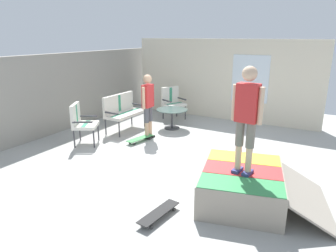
# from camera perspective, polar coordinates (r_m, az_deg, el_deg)

# --- Properties ---
(ground_plane) EXTENTS (12.00, 12.00, 0.10)m
(ground_plane) POSITION_cam_1_polar(r_m,az_deg,el_deg) (6.73, 2.51, -6.72)
(ground_plane) COLOR #A8A8A3
(back_wall_cinderblock) EXTENTS (9.00, 0.20, 2.14)m
(back_wall_cinderblock) POSITION_cam_1_polar(r_m,az_deg,el_deg) (8.89, -21.10, 5.48)
(back_wall_cinderblock) COLOR gray
(back_wall_cinderblock) RESTS_ON ground_plane
(house_facade) EXTENTS (0.23, 6.00, 2.50)m
(house_facade) POSITION_cam_1_polar(r_m,az_deg,el_deg) (9.97, 10.20, 8.50)
(house_facade) COLOR beige
(house_facade) RESTS_ON ground_plane
(skate_ramp) EXTENTS (2.00, 2.29, 0.55)m
(skate_ramp) POSITION_cam_1_polar(r_m,az_deg,el_deg) (5.21, 13.85, -10.63)
(skate_ramp) COLOR gray
(skate_ramp) RESTS_ON ground_plane
(patio_bench) EXTENTS (1.26, 0.57, 1.02)m
(patio_bench) POSITION_cam_1_polar(r_m,az_deg,el_deg) (8.73, -8.53, 3.18)
(patio_bench) COLOR #38383D
(patio_bench) RESTS_ON ground_plane
(patio_chair_near_house) EXTENTS (0.80, 0.77, 1.02)m
(patio_chair_near_house) POSITION_cam_1_polar(r_m,az_deg,el_deg) (9.85, 0.79, 4.88)
(patio_chair_near_house) COLOR #38383D
(patio_chair_near_house) RESTS_ON ground_plane
(patio_chair_by_wall) EXTENTS (0.81, 0.79, 1.02)m
(patio_chair_by_wall) POSITION_cam_1_polar(r_m,az_deg,el_deg) (7.79, -15.92, 1.06)
(patio_chair_by_wall) COLOR #38383D
(patio_chair_by_wall) RESTS_ON ground_plane
(patio_table) EXTENTS (0.90, 0.90, 0.57)m
(patio_table) POSITION_cam_1_polar(r_m,az_deg,el_deg) (8.81, 0.74, 2.08)
(patio_table) COLOR #38383D
(patio_table) RESTS_ON ground_plane
(person_watching) EXTENTS (0.48, 0.25, 1.66)m
(person_watching) POSITION_cam_1_polar(r_m,az_deg,el_deg) (7.87, -3.75, 4.50)
(person_watching) COLOR black
(person_watching) RESTS_ON ground_plane
(person_skater) EXTENTS (0.27, 0.48, 1.65)m
(person_skater) POSITION_cam_1_polar(r_m,az_deg,el_deg) (4.66, 14.44, 2.30)
(person_skater) COLOR navy
(person_skater) RESTS_ON skate_ramp
(skateboard_by_bench) EXTENTS (0.82, 0.36, 0.10)m
(skateboard_by_bench) POSITION_cam_1_polar(r_m,az_deg,el_deg) (7.83, -5.20, -2.32)
(skateboard_by_bench) COLOR #3F8C4C
(skateboard_by_bench) RESTS_ON ground_plane
(skateboard_spare) EXTENTS (0.82, 0.29, 0.10)m
(skateboard_spare) POSITION_cam_1_polar(r_m,az_deg,el_deg) (4.72, -1.72, -15.85)
(skateboard_spare) COLOR black
(skateboard_spare) RESTS_ON ground_plane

